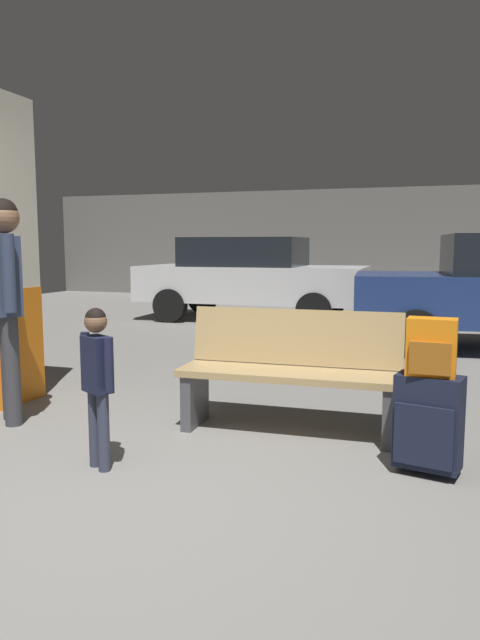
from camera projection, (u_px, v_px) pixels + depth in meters
The scene contains 8 objects.
ground_plane at pixel (290, 368), 6.85m from camera, with size 18.00×18.00×0.10m, color gray.
garage_back_wall at pixel (370, 244), 15.03m from camera, with size 18.00×0.12×2.80m, color slate.
bench at pixel (290, 372), 4.34m from camera, with size 1.61×0.56×0.89m.
suitcase at pixel (428, 422), 3.51m from camera, with size 0.42×0.30×0.60m.
backpack_bright at pixel (431, 348), 3.45m from camera, with size 0.29×0.21×0.34m.
child at pixel (97, 371), 3.57m from camera, with size 0.30×0.25×0.99m.
adult at pixel (6, 286), 4.48m from camera, with size 0.44×0.45×1.71m.
parked_car_far at pixel (251, 276), 10.88m from camera, with size 4.11×1.82×1.51m.
Camera 1 is at (1.53, -2.57, 1.36)m, focal length 33.23 mm.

